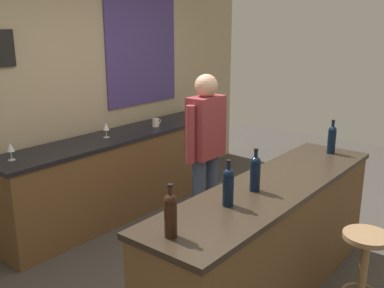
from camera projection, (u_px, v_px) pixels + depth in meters
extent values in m
plane|color=#423D38|center=(225.00, 276.00, 3.67)|extent=(10.00, 10.00, 0.00)
cube|color=tan|center=(66.00, 88.00, 4.52)|extent=(6.00, 0.06, 2.80)
cube|color=#4C3D7F|center=(142.00, 41.00, 5.19)|extent=(1.13, 0.02, 1.51)
cube|color=brown|center=(269.00, 244.00, 3.31)|extent=(2.41, 0.57, 0.88)
cube|color=#2D2319|center=(272.00, 187.00, 3.19)|extent=(2.46, 0.60, 0.04)
cube|color=brown|center=(124.00, 175.00, 4.85)|extent=(2.89, 0.53, 0.86)
cube|color=black|center=(122.00, 135.00, 4.73)|extent=(2.95, 0.56, 0.04)
cylinder|color=#384766|center=(212.00, 196.00, 4.24)|extent=(0.13, 0.13, 0.86)
cylinder|color=#384766|center=(199.00, 203.00, 4.09)|extent=(0.13, 0.13, 0.86)
cube|color=maroon|center=(206.00, 127.00, 3.97)|extent=(0.36, 0.20, 0.56)
sphere|color=tan|center=(206.00, 86.00, 3.87)|extent=(0.21, 0.21, 0.21)
cylinder|color=maroon|center=(220.00, 126.00, 4.15)|extent=(0.08, 0.08, 0.52)
cylinder|color=maroon|center=(191.00, 135.00, 3.82)|extent=(0.08, 0.08, 0.52)
cylinder|color=olive|center=(362.00, 281.00, 3.04)|extent=(0.06, 0.06, 0.65)
cylinder|color=olive|center=(367.00, 237.00, 2.95)|extent=(0.32, 0.32, 0.03)
cylinder|color=black|center=(171.00, 220.00, 2.37)|extent=(0.07, 0.07, 0.20)
sphere|color=black|center=(170.00, 201.00, 2.34)|extent=(0.07, 0.07, 0.07)
cylinder|color=black|center=(170.00, 195.00, 2.33)|extent=(0.03, 0.03, 0.09)
cylinder|color=black|center=(170.00, 186.00, 2.32)|extent=(0.03, 0.03, 0.02)
cylinder|color=black|center=(228.00, 191.00, 2.78)|extent=(0.07, 0.07, 0.20)
sphere|color=black|center=(229.00, 174.00, 2.75)|extent=(0.07, 0.07, 0.07)
cylinder|color=black|center=(229.00, 169.00, 2.74)|extent=(0.03, 0.03, 0.09)
cylinder|color=black|center=(229.00, 161.00, 2.73)|extent=(0.03, 0.03, 0.02)
cylinder|color=black|center=(255.00, 177.00, 3.03)|extent=(0.07, 0.07, 0.20)
sphere|color=black|center=(256.00, 162.00, 3.00)|extent=(0.07, 0.07, 0.07)
cylinder|color=black|center=(256.00, 157.00, 2.99)|extent=(0.03, 0.03, 0.09)
cylinder|color=black|center=(256.00, 150.00, 2.98)|extent=(0.03, 0.03, 0.02)
cylinder|color=black|center=(331.00, 142.00, 3.92)|extent=(0.07, 0.07, 0.20)
sphere|color=black|center=(333.00, 130.00, 3.89)|extent=(0.07, 0.07, 0.07)
cylinder|color=black|center=(333.00, 127.00, 3.88)|extent=(0.03, 0.03, 0.09)
cylinder|color=black|center=(333.00, 121.00, 3.86)|extent=(0.03, 0.03, 0.02)
cylinder|color=silver|center=(12.00, 160.00, 3.80)|extent=(0.06, 0.06, 0.00)
cylinder|color=silver|center=(11.00, 155.00, 3.79)|extent=(0.01, 0.01, 0.07)
cone|color=silver|center=(10.00, 147.00, 3.77)|extent=(0.07, 0.07, 0.08)
cylinder|color=silver|center=(107.00, 137.00, 4.56)|extent=(0.06, 0.06, 0.00)
cylinder|color=silver|center=(106.00, 133.00, 4.55)|extent=(0.01, 0.01, 0.07)
cone|color=silver|center=(106.00, 126.00, 4.53)|extent=(0.07, 0.07, 0.08)
cylinder|color=silver|center=(156.00, 123.00, 5.03)|extent=(0.08, 0.08, 0.09)
torus|color=silver|center=(159.00, 121.00, 5.07)|extent=(0.06, 0.01, 0.06)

